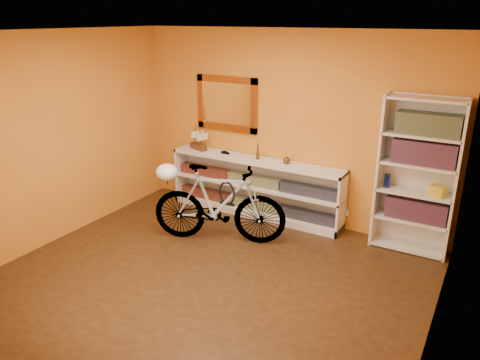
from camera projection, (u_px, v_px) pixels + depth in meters
The scene contains 24 objects.
floor at pixel (208, 280), 5.06m from camera, with size 4.50×4.00×0.01m, color black.
ceiling at pixel (202, 32), 4.18m from camera, with size 4.50×4.00×0.01m, color silver.
back_wall at pixel (288, 128), 6.25m from camera, with size 4.50×0.01×2.60m, color orange.
left_wall at pixel (54, 139), 5.68m from camera, with size 0.01×4.00×2.60m, color orange.
right_wall at pixel (447, 213), 3.56m from camera, with size 0.01×4.00×2.60m, color orange.
gilt_mirror at pixel (227, 104), 6.58m from camera, with size 0.98×0.06×0.78m, color #904F1A.
wall_socket at pixel (346, 212), 6.17m from camera, with size 0.09×0.01×0.09m, color silver.
console_unit at pixel (255, 187), 6.58m from camera, with size 2.60×0.35×0.85m, color silver, non-canonical shape.
cd_row_lower at pixel (254, 204), 6.65m from camera, with size 2.50×0.13×0.14m, color black.
cd_row_upper at pixel (254, 180), 6.52m from camera, with size 2.50×0.13×0.14m, color navy.
model_ship at pixel (198, 137), 6.83m from camera, with size 0.32×0.12×0.38m, color #422612, non-canonical shape.
toy_car at pixel (225, 154), 6.67m from camera, with size 0.00×0.00×0.00m, color black.
bronze_ornament at pixel (258, 149), 6.36m from camera, with size 0.05×0.05×0.31m, color brown.
decorative_orb at pixel (287, 160), 6.19m from camera, with size 0.10×0.10×0.10m, color brown.
bookcase at pixel (417, 177), 5.41m from camera, with size 0.90×0.30×1.90m, color silver, non-canonical shape.
book_row_a at pixel (417, 209), 5.52m from camera, with size 0.70×0.22×0.26m, color maroon.
book_row_b at pixel (425, 153), 5.28m from camera, with size 0.70×0.22×0.28m, color maroon.
book_row_c at pixel (429, 124), 5.17m from camera, with size 0.70×0.22×0.25m, color navy.
travel_mug at pixel (387, 181), 5.58m from camera, with size 0.07×0.07×0.17m, color navy.
red_tin at pixel (406, 125), 5.33m from camera, with size 0.13×0.13×0.16m, color maroon.
yellow_bag at pixel (437, 191), 5.30m from camera, with size 0.17×0.11×0.13m, color gold.
bicycle at pixel (219, 204), 5.77m from camera, with size 1.73×0.45×1.02m, color silver.
helmet at pixel (167, 172), 5.74m from camera, with size 0.28×0.27×0.21m, color white.
u_lock at pixel (227, 193), 5.70m from camera, with size 0.23×0.23×0.02m, color black.
Camera 1 is at (2.50, -3.63, 2.74)m, focal length 34.36 mm.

